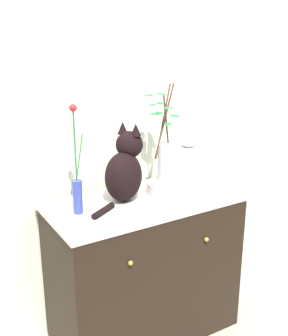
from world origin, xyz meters
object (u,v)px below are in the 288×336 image
object	(u,v)px
bowl_porcelain	(164,187)
jar_lidded_porcelain	(188,162)
sideboard	(144,268)
vase_slim_green	(77,186)
vase_glass_clear	(164,155)
cat_sitting	(125,169)

from	to	relation	value
bowl_porcelain	jar_lidded_porcelain	size ratio (longest dim) A/B	0.60
sideboard	vase_slim_green	bearing A→B (deg)	176.13
bowl_porcelain	vase_glass_clear	bearing A→B (deg)	91.36
sideboard	jar_lidded_porcelain	bearing A→B (deg)	9.73
jar_lidded_porcelain	bowl_porcelain	bearing A→B (deg)	-169.35
vase_glass_clear	jar_lidded_porcelain	world-z (taller)	vase_glass_clear
vase_slim_green	bowl_porcelain	world-z (taller)	vase_slim_green
sideboard	jar_lidded_porcelain	distance (m)	0.65
bowl_porcelain	vase_glass_clear	world-z (taller)	vase_glass_clear
cat_sitting	jar_lidded_porcelain	world-z (taller)	cat_sitting
vase_slim_green	bowl_porcelain	bearing A→B (deg)	-0.39
cat_sitting	jar_lidded_porcelain	distance (m)	0.41
bowl_porcelain	jar_lidded_porcelain	world-z (taller)	jar_lidded_porcelain
bowl_porcelain	jar_lidded_porcelain	bearing A→B (deg)	10.65
vase_glass_clear	sideboard	bearing A→B (deg)	-169.84
sideboard	cat_sitting	bearing A→B (deg)	146.35
sideboard	cat_sitting	distance (m)	0.60
sideboard	vase_glass_clear	distance (m)	0.66
cat_sitting	bowl_porcelain	bearing A→B (deg)	-8.77
vase_slim_green	jar_lidded_porcelain	size ratio (longest dim) A/B	1.73
jar_lidded_porcelain	vase_glass_clear	bearing A→B (deg)	-170.62
vase_slim_green	jar_lidded_porcelain	world-z (taller)	vase_slim_green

